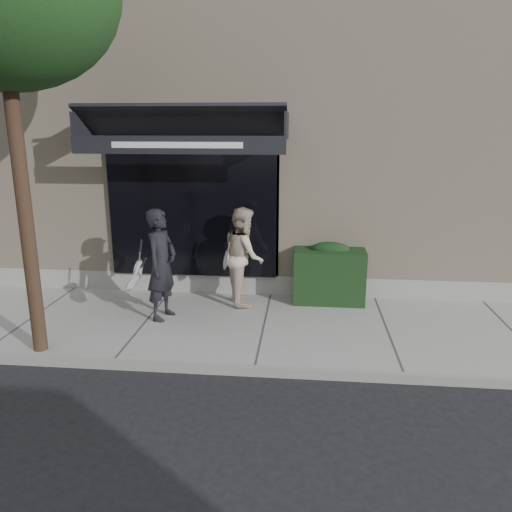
# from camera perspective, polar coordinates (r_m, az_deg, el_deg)

# --- Properties ---
(ground) EXTENTS (80.00, 80.00, 0.00)m
(ground) POSITION_cam_1_polar(r_m,az_deg,el_deg) (8.42, 0.96, -8.52)
(ground) COLOR black
(ground) RESTS_ON ground
(sidewalk) EXTENTS (20.00, 3.00, 0.12)m
(sidewalk) POSITION_cam_1_polar(r_m,az_deg,el_deg) (8.40, 0.96, -8.14)
(sidewalk) COLOR gray
(sidewalk) RESTS_ON ground
(curb) EXTENTS (20.00, 0.10, 0.14)m
(curb) POSITION_cam_1_polar(r_m,az_deg,el_deg) (7.00, -0.14, -12.96)
(curb) COLOR gray
(curb) RESTS_ON ground
(building_facade) EXTENTS (14.30, 8.04, 5.64)m
(building_facade) POSITION_cam_1_polar(r_m,az_deg,el_deg) (12.70, 2.89, 12.03)
(building_facade) COLOR beige
(building_facade) RESTS_ON ground
(hedge) EXTENTS (1.30, 0.70, 1.14)m
(hedge) POSITION_cam_1_polar(r_m,az_deg,el_deg) (9.36, 8.35, -1.98)
(hedge) COLOR black
(hedge) RESTS_ON sidewalk
(pedestrian_front) EXTENTS (0.81, 0.98, 1.89)m
(pedestrian_front) POSITION_cam_1_polar(r_m,az_deg,el_deg) (8.49, -10.77, -0.98)
(pedestrian_front) COLOR black
(pedestrian_front) RESTS_ON sidewalk
(pedestrian_back) EXTENTS (0.87, 1.01, 1.79)m
(pedestrian_back) POSITION_cam_1_polar(r_m,az_deg,el_deg) (9.09, -1.41, 0.02)
(pedestrian_back) COLOR beige
(pedestrian_back) RESTS_ON sidewalk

